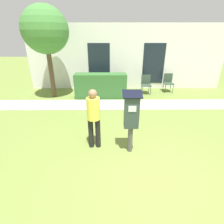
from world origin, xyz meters
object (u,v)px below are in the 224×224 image
(parking_meter, at_px, (131,115))
(outdoor_chair_right, at_px, (168,81))
(outdoor_chair_middle, at_px, (146,83))
(outdoor_chair_left, at_px, (121,81))
(person_standing, at_px, (94,115))

(parking_meter, distance_m, outdoor_chair_right, 5.56)
(outdoor_chair_middle, height_order, outdoor_chair_right, same)
(outdoor_chair_left, xyz_separation_m, outdoor_chair_middle, (1.19, -0.32, 0.00))
(person_standing, distance_m, outdoor_chair_right, 5.84)
(outdoor_chair_middle, relative_size, outdoor_chair_right, 1.00)
(person_standing, relative_size, outdoor_chair_left, 1.76)
(outdoor_chair_left, bearing_deg, outdoor_chair_right, -0.28)
(outdoor_chair_middle, bearing_deg, outdoor_chair_left, 171.45)
(parking_meter, bearing_deg, outdoor_chair_middle, 74.94)
(parking_meter, bearing_deg, outdoor_chair_right, 63.86)
(outdoor_chair_left, height_order, outdoor_chair_middle, same)
(outdoor_chair_middle, bearing_deg, person_standing, -109.23)
(outdoor_chair_left, xyz_separation_m, outdoor_chair_right, (2.38, -0.00, 0.00))
(outdoor_chair_left, relative_size, outdoor_chair_middle, 1.00)
(parking_meter, height_order, outdoor_chair_middle, parking_meter)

